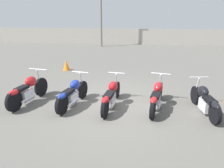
{
  "coord_description": "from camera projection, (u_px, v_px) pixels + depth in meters",
  "views": [
    {
      "loc": [
        0.85,
        -6.67,
        2.93
      ],
      "look_at": [
        0.0,
        0.1,
        0.65
      ],
      "focal_mm": 35.0,
      "sensor_mm": 36.0,
      "label": 1
    }
  ],
  "objects": [
    {
      "name": "motorcycle_slot_4",
      "position": [
        205.0,
        100.0,
        6.49
      ],
      "size": [
        0.62,
        1.99,
        0.96
      ],
      "rotation": [
        0.0,
        0.0,
        0.14
      ],
      "color": "black",
      "rests_on": "ground_plane"
    },
    {
      "name": "motorcycle_slot_2",
      "position": [
        111.0,
        95.0,
        6.9
      ],
      "size": [
        0.57,
        2.17,
        0.96
      ],
      "rotation": [
        0.0,
        0.0,
        -0.11
      ],
      "color": "black",
      "rests_on": "ground_plane"
    },
    {
      "name": "ground_plane",
      "position": [
        112.0,
        103.0,
        7.31
      ],
      "size": [
        60.0,
        60.0,
        0.0
      ],
      "primitive_type": "plane",
      "color": "#5B5954"
    },
    {
      "name": "traffic_cone_near",
      "position": [
        66.0,
        65.0,
        11.35
      ],
      "size": [
        0.34,
        0.34,
        0.53
      ],
      "color": "orange",
      "rests_on": "ground_plane"
    },
    {
      "name": "motorcycle_slot_3",
      "position": [
        157.0,
        96.0,
        6.8
      ],
      "size": [
        0.76,
        2.12,
        0.97
      ],
      "rotation": [
        0.0,
        0.0,
        -0.21
      ],
      "color": "black",
      "rests_on": "ground_plane"
    },
    {
      "name": "light_pole_left",
      "position": [
        101.0,
        1.0,
        17.85
      ],
      "size": [
        0.7,
        0.35,
        6.24
      ],
      "color": "slate",
      "rests_on": "ground_plane"
    },
    {
      "name": "fence_back",
      "position": [
        131.0,
        37.0,
        20.26
      ],
      "size": [
        40.0,
        0.04,
        1.4
      ],
      "color": "#9E998E",
      "rests_on": "ground_plane"
    },
    {
      "name": "motorcycle_slot_0",
      "position": [
        28.0,
        90.0,
        7.2
      ],
      "size": [
        0.71,
        2.04,
        1.03
      ],
      "rotation": [
        0.0,
        0.0,
        -0.18
      ],
      "color": "black",
      "rests_on": "ground_plane"
    },
    {
      "name": "motorcycle_slot_1",
      "position": [
        72.0,
        94.0,
        6.99
      ],
      "size": [
        0.68,
        1.96,
        0.99
      ],
      "rotation": [
        0.0,
        0.0,
        -0.21
      ],
      "color": "black",
      "rests_on": "ground_plane"
    }
  ]
}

